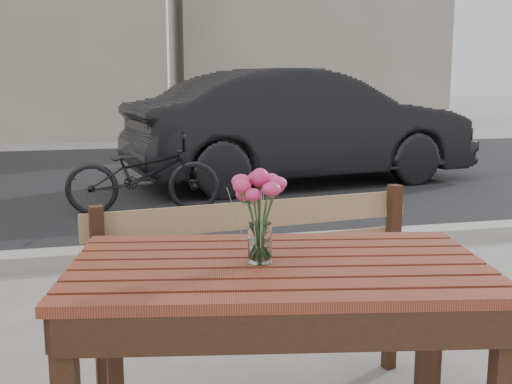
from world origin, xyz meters
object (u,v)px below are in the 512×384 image
main_table (278,302)px  main_vase (260,205)px  parked_car (302,127)px  bicycle (143,174)px

main_table → main_vase: size_ratio=4.79×
parked_car → main_vase: bearing=152.2°
main_table → bicycle: (-0.09, 4.67, -0.26)m
main_table → parked_car: 6.42m
main_vase → parked_car: parked_car is taller
parked_car → main_table: bearing=152.7°
main_vase → bicycle: bearing=90.4°
main_table → bicycle: bicycle is taller
parked_car → bicycle: size_ratio=2.88×
main_vase → parked_car: size_ratio=0.07×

